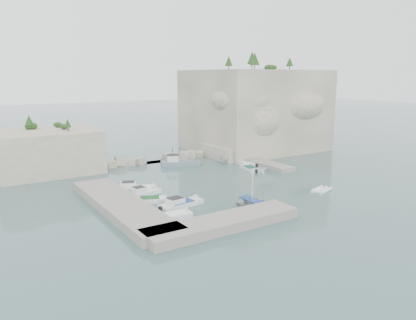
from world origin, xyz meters
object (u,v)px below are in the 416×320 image
tender_east_b (250,170)px  motorboat_d (181,206)px  tender_east_c (247,165)px  tender_east_d (230,163)px  tender_east_a (260,172)px  motorboat_b (144,195)px  motorboat_c (150,202)px  inflatable_dinghy (321,191)px  motorboat_e (174,218)px  motorboat_a (135,190)px  rowboat (252,204)px  work_boat (180,165)px

tender_east_b → motorboat_d: bearing=131.2°
tender_east_c → tender_east_d: (-1.21, 3.40, 0.00)m
motorboat_d → tender_east_a: bearing=15.4°
tender_east_a → tender_east_b: size_ratio=0.58×
tender_east_b → motorboat_b: bearing=112.4°
motorboat_c → tender_east_d: size_ratio=1.07×
inflatable_dinghy → motorboat_e: bearing=159.7°
motorboat_a → tender_east_d: size_ratio=1.43×
inflatable_dinghy → tender_east_c: tender_east_c is taller
motorboat_d → motorboat_c: bearing=114.9°
motorboat_d → tender_east_b: 22.29m
motorboat_c → inflatable_dinghy: size_ratio=1.38×
inflatable_dinghy → tender_east_d: bearing=72.5°
inflatable_dinghy → tender_east_a: tender_east_a is taller
motorboat_b → tender_east_d: tender_east_d is taller
motorboat_a → inflatable_dinghy: 26.26m
motorboat_e → tender_east_c: 29.79m
motorboat_b → motorboat_e: 10.21m
motorboat_c → motorboat_d: motorboat_d is taller
inflatable_dinghy → tender_east_b: (-0.33, 15.59, 0.00)m
motorboat_c → tender_east_d: 26.62m
motorboat_c → tender_east_d: tender_east_d is taller
inflatable_dinghy → tender_east_c: (1.67, 18.98, 0.00)m
rowboat → tender_east_d: 24.70m
tender_east_c → tender_east_d: bearing=11.1°
motorboat_c → inflatable_dinghy: 23.89m
rowboat → tender_east_c: 22.50m
work_boat → tender_east_c: bearing=-10.0°
motorboat_d → rowboat: motorboat_d is taller
motorboat_a → inflatable_dinghy: size_ratio=1.85×
rowboat → motorboat_e: bearing=88.0°
inflatable_dinghy → motorboat_b: bearing=135.3°
motorboat_b → tender_east_b: motorboat_b is taller
motorboat_a → tender_east_d: (22.30, 7.79, 0.00)m
motorboat_c → work_boat: work_boat is taller
motorboat_c → motorboat_b: bearing=102.7°
motorboat_e → tender_east_d: bearing=47.0°
motorboat_a → motorboat_b: (0.11, -2.84, 0.00)m
motorboat_a → tender_east_a: bearing=23.6°
motorboat_e → tender_east_d: tender_east_d is taller
motorboat_b → tender_east_b: 21.74m
motorboat_b → motorboat_d: (1.89, -6.94, 0.00)m
motorboat_a → tender_east_a: (22.09, -1.00, 0.00)m
motorboat_a → inflatable_dinghy: motorboat_a is taller
rowboat → tender_east_d: bearing=-27.9°
tender_east_b → tender_east_d: tender_east_d is taller
tender_east_c → motorboat_d: bearing=115.0°
motorboat_a → motorboat_d: 9.99m
motorboat_d → tender_east_c: (21.50, 14.18, 0.00)m
rowboat → tender_east_b: rowboat is taller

